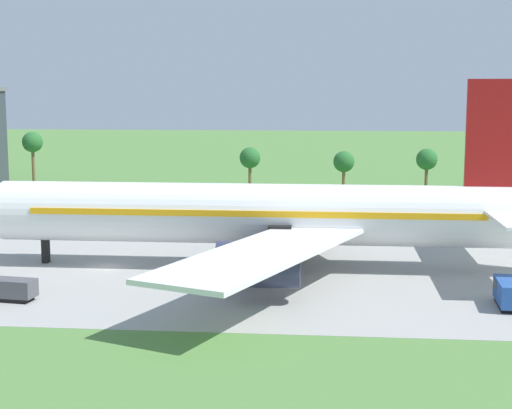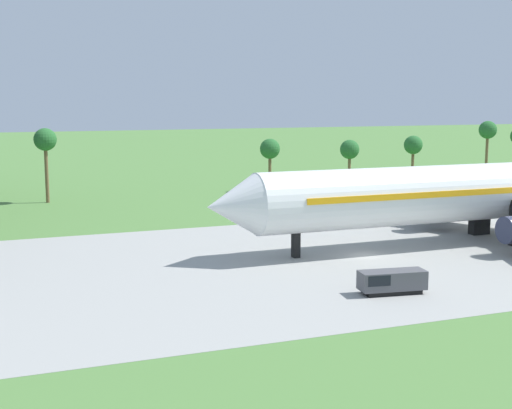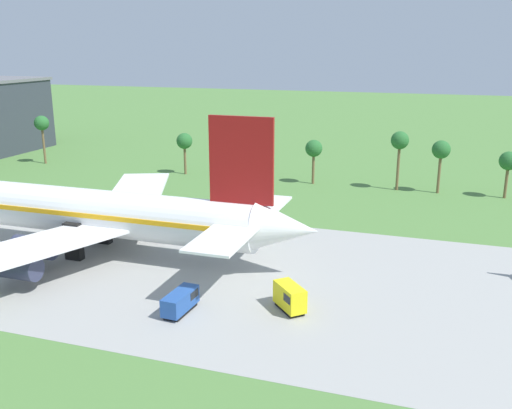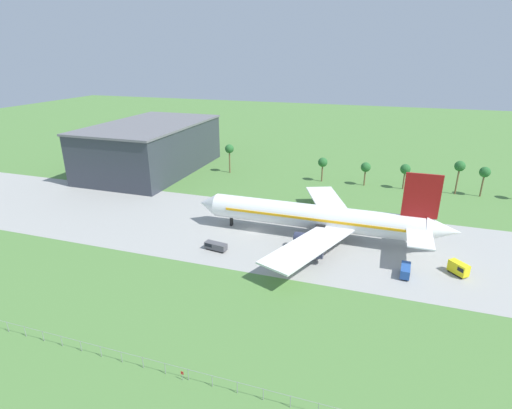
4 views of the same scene
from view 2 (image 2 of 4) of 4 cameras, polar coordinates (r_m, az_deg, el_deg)
ground_plane at (r=77.18m, az=8.65°, el=-4.02°), size 600.00×600.00×0.00m
taxiway_strip at (r=77.18m, az=8.65°, el=-4.01°), size 320.00×44.00×0.02m
jet_airliner at (r=87.67m, az=18.51°, el=1.00°), size 69.39×59.83×20.22m
catering_van at (r=62.34m, az=10.64°, el=-6.05°), size 5.98×2.80×2.02m
palm_tree_row at (r=138.66m, az=10.91°, el=4.90°), size 109.85×3.60×12.03m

